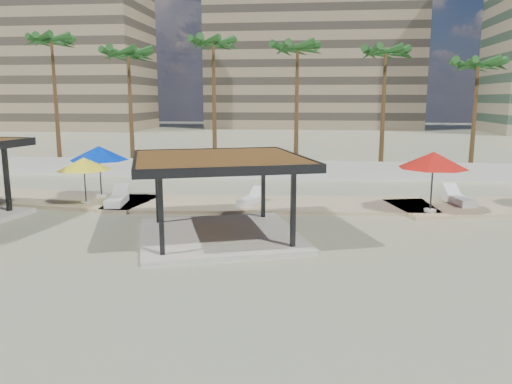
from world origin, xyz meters
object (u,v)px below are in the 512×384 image
Objects in this scene: lounger_b at (251,200)px; lounger_a at (117,200)px; pavilion_central at (219,190)px; umbrella_c at (433,160)px; lounger_c at (459,199)px.

lounger_a is at bearing 117.27° from lounger_b.
umbrella_c is at bearing 8.96° from pavilion_central.
lounger_c reaches higher than lounger_b.
lounger_a is 1.00× the size of lounger_c.
umbrella_c reaches higher than lounger_a.
lounger_a is at bearing 179.80° from umbrella_c.
lounger_b is at bearing 84.50° from lounger_c.
pavilion_central is 10.12m from umbrella_c.
pavilion_central is 3.35× the size of lounger_c.
lounger_c is at bearing -92.15° from lounger_a.
pavilion_central is 3.33× the size of lounger_a.
umbrella_c is (8.92, 4.73, 0.67)m from pavilion_central.
lounger_c is at bearing 48.55° from umbrella_c.
lounger_a is (-14.93, 0.05, -2.17)m from umbrella_c.
pavilion_central is 3.91× the size of lounger_b.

